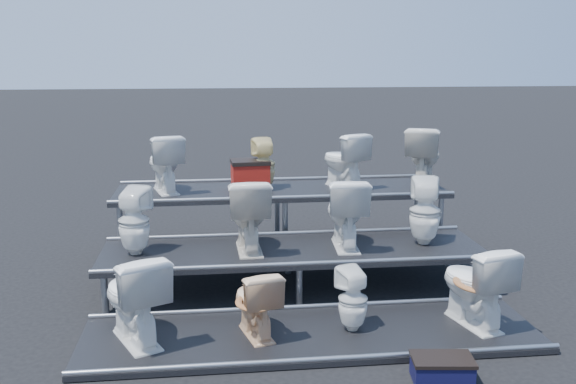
{
  "coord_description": "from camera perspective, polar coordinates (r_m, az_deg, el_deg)",
  "views": [
    {
      "loc": [
        -0.86,
        -6.74,
        2.59
      ],
      "look_at": [
        -0.05,
        0.1,
        1.08
      ],
      "focal_mm": 40.0,
      "sensor_mm": 36.0,
      "label": 1
    }
  ],
  "objects": [
    {
      "name": "toilet_1",
      "position": [
        5.88,
        -2.91,
        -9.72
      ],
      "size": [
        0.5,
        0.69,
        0.64
      ],
      "primitive_type": "imported",
      "rotation": [
        0.0,
        0.0,
        3.39
      ],
      "color": "#E3B589",
      "rests_on": "tier_front"
    },
    {
      "name": "tier_back",
      "position": [
        8.37,
        -0.64,
        -2.58
      ],
      "size": [
        4.2,
        1.2,
        0.86
      ],
      "primitive_type": "cube",
      "color": "black",
      "rests_on": "ground"
    },
    {
      "name": "toilet_4",
      "position": [
        7.02,
        -13.52,
        -2.54
      ],
      "size": [
        0.42,
        0.43,
        0.73
      ],
      "primitive_type": "imported",
      "rotation": [
        0.0,
        0.0,
        2.8
      ],
      "color": "white",
      "rests_on": "tier_mid"
    },
    {
      "name": "ground",
      "position": [
        7.27,
        0.49,
        -8.49
      ],
      "size": [
        80.0,
        80.0,
        0.0
      ],
      "primitive_type": "plane",
      "color": "black",
      "rests_on": "ground"
    },
    {
      "name": "toilet_11",
      "position": [
        8.6,
        11.95,
        3.15
      ],
      "size": [
        0.71,
        0.87,
        0.78
      ],
      "primitive_type": "imported",
      "rotation": [
        0.0,
        0.0,
        2.72
      ],
      "color": "silver",
      "rests_on": "tier_back"
    },
    {
      "name": "step_stool",
      "position": [
        5.49,
        13.53,
        -15.18
      ],
      "size": [
        0.5,
        0.34,
        0.17
      ],
      "primitive_type": "cube",
      "rotation": [
        0.0,
        0.0,
        -0.12
      ],
      "color": "black",
      "rests_on": "ground"
    },
    {
      "name": "toilet_0",
      "position": [
        5.88,
        -13.54,
        -9.08
      ],
      "size": [
        0.76,
        0.93,
        0.83
      ],
      "primitive_type": "imported",
      "rotation": [
        0.0,
        0.0,
        3.58
      ],
      "color": "white",
      "rests_on": "tier_front"
    },
    {
      "name": "toilet_10",
      "position": [
        8.33,
        4.96,
        2.86
      ],
      "size": [
        0.65,
        0.8,
        0.72
      ],
      "primitive_type": "imported",
      "rotation": [
        0.0,
        0.0,
        3.55
      ],
      "color": "white",
      "rests_on": "tier_back"
    },
    {
      "name": "tier_mid",
      "position": [
        7.19,
        0.49,
        -6.78
      ],
      "size": [
        4.2,
        1.2,
        0.46
      ],
      "primitive_type": "cube",
      "color": "black",
      "rests_on": "ground"
    },
    {
      "name": "toilet_8",
      "position": [
        8.18,
        -10.91,
        2.54
      ],
      "size": [
        0.58,
        0.8,
        0.73
      ],
      "primitive_type": "imported",
      "rotation": [
        0.0,
        0.0,
        3.4
      ],
      "color": "white",
      "rests_on": "tier_back"
    },
    {
      "name": "tier_front",
      "position": [
        6.07,
        2.08,
        -12.57
      ],
      "size": [
        4.2,
        1.2,
        0.06
      ],
      "primitive_type": "cube",
      "color": "black",
      "rests_on": "ground"
    },
    {
      "name": "toilet_3",
      "position": [
        6.32,
        16.25,
        -7.86
      ],
      "size": [
        0.62,
        0.86,
        0.79
      ],
      "primitive_type": "imported",
      "rotation": [
        0.0,
        0.0,
        3.38
      ],
      "color": "white",
      "rests_on": "tier_front"
    },
    {
      "name": "toilet_5",
      "position": [
        6.97,
        -3.56,
        -1.99
      ],
      "size": [
        0.47,
        0.81,
        0.81
      ],
      "primitive_type": "imported",
      "rotation": [
        0.0,
        0.0,
        3.17
      ],
      "color": "silver",
      "rests_on": "tier_mid"
    },
    {
      "name": "toilet_2",
      "position": [
        6.01,
        5.78,
        -9.47
      ],
      "size": [
        0.34,
        0.35,
        0.6
      ],
      "primitive_type": "imported",
      "rotation": [
        0.0,
        0.0,
        3.45
      ],
      "color": "white",
      "rests_on": "tier_front"
    },
    {
      "name": "toilet_6",
      "position": [
        7.11,
        5.13,
        -1.79
      ],
      "size": [
        0.49,
        0.8,
        0.79
      ],
      "primitive_type": "imported",
      "rotation": [
        0.0,
        0.0,
        3.08
      ],
      "color": "white",
      "rests_on": "tier_mid"
    },
    {
      "name": "red_crate",
      "position": [
        8.21,
        -3.38,
        1.38
      ],
      "size": [
        0.48,
        0.4,
        0.33
      ],
      "primitive_type": "cube",
      "rotation": [
        0.0,
        0.0,
        0.06
      ],
      "color": "maroon",
      "rests_on": "tier_back"
    },
    {
      "name": "toilet_7",
      "position": [
        7.35,
        12.08,
        -1.67
      ],
      "size": [
        0.42,
        0.43,
        0.76
      ],
      "primitive_type": "imported",
      "rotation": [
        0.0,
        0.0,
        2.89
      ],
      "color": "white",
      "rests_on": "tier_mid"
    },
    {
      "name": "toilet_9",
      "position": [
        8.19,
        -2.18,
        2.51
      ],
      "size": [
        0.33,
        0.33,
        0.66
      ],
      "primitive_type": "imported",
      "rotation": [
        0.0,
        0.0,
        3.26
      ],
      "color": "beige",
      "rests_on": "tier_back"
    }
  ]
}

